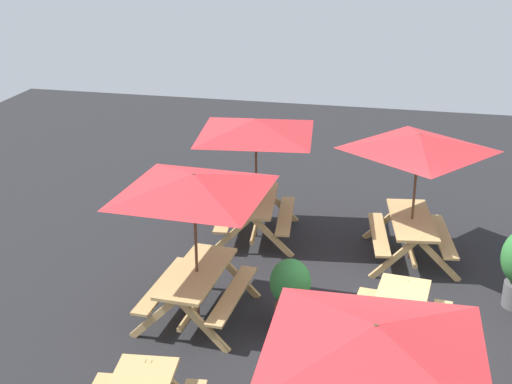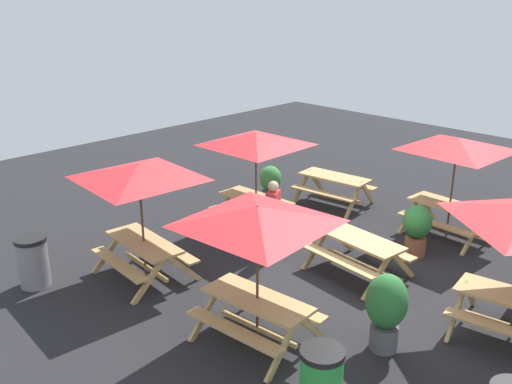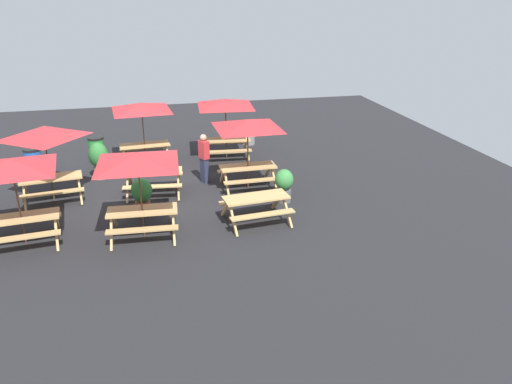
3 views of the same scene
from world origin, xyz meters
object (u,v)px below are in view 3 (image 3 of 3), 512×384
potted_plant_0 (284,184)px  trash_bin_green (97,150)px  trash_bin_gray (248,133)px  trash_bin_blue (34,162)px  picnic_table_2 (248,129)px  picnic_table_5 (153,177)px  person_standing (204,157)px  picnic_table_1 (256,203)px  potted_plant_1 (142,194)px  picnic_table_7 (142,111)px  picnic_table_4 (225,107)px  picnic_table_0 (12,171)px  potted_plant_2 (99,158)px  picnic_table_3 (44,138)px  picnic_table_6 (138,165)px

potted_plant_0 → trash_bin_green: bearing=-41.6°
trash_bin_gray → potted_plant_0: size_ratio=0.94×
trash_bin_green → trash_bin_blue: (2.05, 0.97, 0.00)m
picnic_table_2 → picnic_table_5: picnic_table_2 is taller
picnic_table_5 → person_standing: 1.84m
picnic_table_1 → trash_bin_green: trash_bin_green is taller
potted_plant_1 → trash_bin_gray: bearing=-125.3°
trash_bin_blue → trash_bin_green: bearing=-154.6°
picnic_table_2 → potted_plant_0: bearing=120.1°
picnic_table_7 → trash_bin_green: (1.76, -0.60, -1.49)m
trash_bin_gray → picnic_table_4: bearing=54.2°
picnic_table_0 → picnic_table_1: size_ratio=1.45×
picnic_table_2 → potted_plant_1: picnic_table_2 is taller
trash_bin_gray → potted_plant_0: bearing=88.2°
picnic_table_5 → trash_bin_gray: size_ratio=1.97×
picnic_table_5 → potted_plant_1: 1.59m
trash_bin_green → trash_bin_blue: 2.27m
picnic_table_2 → potted_plant_1: bearing=20.4°
trash_bin_blue → potted_plant_2: size_ratio=0.77×
picnic_table_3 → trash_bin_gray: 8.58m
picnic_table_5 → picnic_table_6: size_ratio=0.68×
potted_plant_1 → potted_plant_2: potted_plant_2 is taller
picnic_table_3 → trash_bin_gray: bearing=-155.6°
picnic_table_6 → picnic_table_1: bearing=-173.3°
picnic_table_0 → picnic_table_6: same height
picnic_table_7 → person_standing: (-1.90, 2.38, -1.10)m
picnic_table_1 → trash_bin_gray: 7.57m
picnic_table_0 → picnic_table_7: 6.54m
potted_plant_2 → person_standing: person_standing is taller
picnic_table_0 → picnic_table_4: same height
potted_plant_2 → picnic_table_0: bearing=70.6°
picnic_table_2 → picnic_table_4: bearing=-88.4°
picnic_table_0 → trash_bin_green: (-1.38, -6.34, -1.49)m
picnic_table_2 → trash_bin_gray: size_ratio=2.89×
picnic_table_3 → picnic_table_5: picnic_table_3 is taller
picnic_table_7 → picnic_table_6: bearing=83.5°
picnic_table_5 → potted_plant_1: potted_plant_1 is taller
picnic_table_1 → potted_plant_2: bearing=-51.9°
picnic_table_6 → potted_plant_1: (-0.00, -1.41, -1.37)m
picnic_table_0 → picnic_table_2: same height
picnic_table_3 → picnic_table_4: size_ratio=0.83×
picnic_table_3 → person_standing: 4.91m
picnic_table_1 → picnic_table_6: size_ratio=0.69×
trash_bin_gray → potted_plant_1: (4.41, 6.24, 0.13)m
picnic_table_1 → potted_plant_0: size_ratio=1.86×
picnic_table_3 → potted_plant_2: (-1.30, -1.67, -1.26)m
potted_plant_2 → picnic_table_7: bearing=-141.6°
picnic_table_0 → trash_bin_gray: (-7.39, -7.42, -1.49)m
picnic_table_6 → potted_plant_0: 4.66m
picnic_table_4 → potted_plant_2: picnic_table_4 is taller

